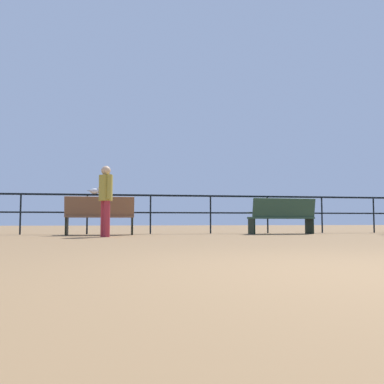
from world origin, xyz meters
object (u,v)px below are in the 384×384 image
bench_near_right (282,215)px  seagull_on_rail (96,191)px  bench_near_left (100,214)px  person_by_bench (106,196)px

bench_near_right → seagull_on_rail: 5.10m
bench_near_left → person_by_bench: person_by_bench is taller
bench_near_left → bench_near_right: (4.84, -0.00, -0.01)m
bench_near_left → bench_near_right: bench_near_right is taller
bench_near_left → person_by_bench: size_ratio=1.07×
bench_near_left → bench_near_right: 4.84m
person_by_bench → seagull_on_rail: size_ratio=3.75×
bench_near_right → bench_near_left: bearing=180.0°
bench_near_left → person_by_bench: (0.17, -1.21, 0.38)m
bench_near_left → seagull_on_rail: size_ratio=4.01×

